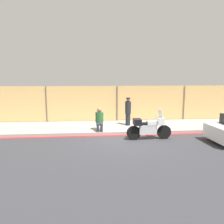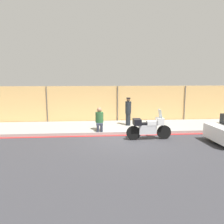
% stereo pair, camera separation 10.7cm
% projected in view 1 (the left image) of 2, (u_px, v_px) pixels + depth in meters
% --- Properties ---
extents(ground_plane, '(120.00, 120.00, 0.00)m').
position_uv_depth(ground_plane, '(126.00, 139.00, 10.98)').
color(ground_plane, '#38383D').
extents(sidewalk, '(34.63, 3.14, 0.16)m').
position_uv_depth(sidewalk, '(120.00, 127.00, 13.32)').
color(sidewalk, '#9E9E99').
rests_on(sidewalk, ground_plane).
extents(curb_paint_stripe, '(34.63, 0.18, 0.01)m').
position_uv_depth(curb_paint_stripe, '(124.00, 135.00, 11.70)').
color(curb_paint_stripe, red).
rests_on(curb_paint_stripe, ground_plane).
extents(storefront_fence, '(32.90, 0.17, 2.50)m').
position_uv_depth(storefront_fence, '(117.00, 104.00, 14.77)').
color(storefront_fence, '#E5B26B').
rests_on(storefront_fence, ground_plane).
extents(motorcycle, '(2.27, 0.53, 1.51)m').
position_uv_depth(motorcycle, '(149.00, 127.00, 10.88)').
color(motorcycle, black).
rests_on(motorcycle, ground_plane).
extents(officer_standing, '(0.36, 0.36, 1.70)m').
position_uv_depth(officer_standing, '(128.00, 111.00, 13.27)').
color(officer_standing, '#1E2328').
rests_on(officer_standing, sidewalk).
extents(person_seated_on_curb, '(0.44, 0.69, 1.29)m').
position_uv_depth(person_seated_on_curb, '(99.00, 118.00, 11.99)').
color(person_seated_on_curb, '#2D3342').
rests_on(person_seated_on_curb, sidewalk).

